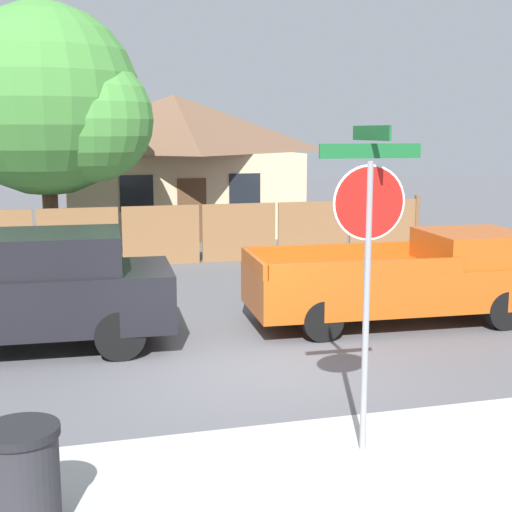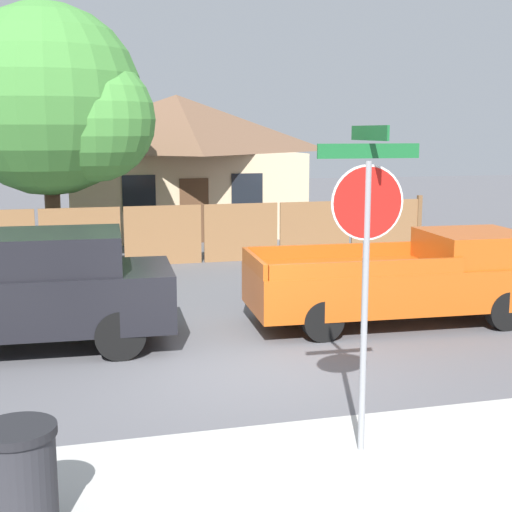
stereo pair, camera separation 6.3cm
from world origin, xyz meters
The scene contains 9 objects.
ground_plane centered at (0.00, 0.00, 0.00)m, with size 80.00×80.00×0.00m, color #56565B.
sidewalk_strip centered at (0.00, -3.60, 0.00)m, with size 36.00×3.20×0.01m.
wooden_fence centered at (0.89, 8.61, 0.77)m, with size 12.60×0.12×1.64m.
house centered at (1.26, 15.40, 2.42)m, with size 8.07×7.28×4.67m.
oak_tree centered at (-2.65, 9.46, 4.09)m, with size 5.09×4.85×6.62m.
red_suv centered at (-3.18, 1.82, 1.02)m, with size 4.62×2.11×1.87m.
orange_pickup centered at (3.44, 1.81, 0.80)m, with size 5.45×2.18×1.62m.
stop_sign centered at (0.53, -2.90, 2.41)m, with size 1.09×0.98×3.49m.
trash_bin centered at (-2.95, -3.69, 0.49)m, with size 0.67×0.67×0.98m.
Camera 1 is at (-2.49, -9.66, 3.43)m, focal length 50.00 mm.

